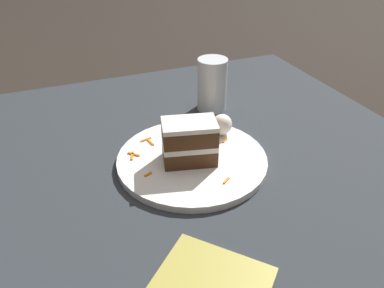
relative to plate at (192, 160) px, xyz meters
The scene contains 8 objects.
ground_plane 0.07m from the plate, 148.18° to the right, with size 6.00×6.00×0.00m, color black.
dining_table 0.06m from the plate, 148.18° to the right, with size 1.10×1.05×0.03m, color #282D33.
plate is the anchor object (origin of this frame).
cake_slice 0.05m from the plate, 133.96° to the right, with size 0.11×0.09×0.09m.
cream_dollop 0.11m from the plate, 31.64° to the left, with size 0.05×0.04×0.05m, color white.
orange_garnish 0.10m from the plate, 78.91° to the left, with size 0.07×0.07×0.01m, color orange.
carrot_shreds_scatter 0.07m from the plate, 149.29° to the left, with size 0.21×0.20×0.00m.
drinking_glass 0.25m from the plate, 56.36° to the left, with size 0.07×0.07×0.13m.
Camera 1 is at (-0.18, -0.53, 0.47)m, focal length 35.00 mm.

